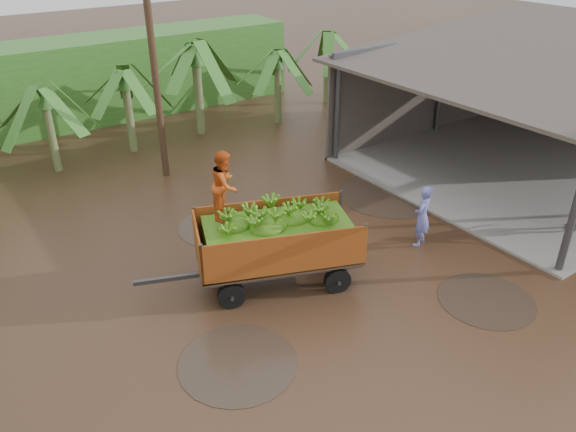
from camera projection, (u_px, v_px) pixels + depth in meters
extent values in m
plane|color=black|center=(317.00, 272.00, 15.01)|extent=(100.00, 100.00, 0.00)
cube|color=gray|center=(530.00, 164.00, 21.27)|extent=(12.00, 10.00, 0.08)
cube|color=#383330|center=(556.00, 52.00, 19.26)|extent=(12.78, 10.80, 1.01)
cube|color=#383330|center=(438.00, 85.00, 23.85)|extent=(12.00, 0.12, 4.00)
cube|color=#2D661E|center=(59.00, 84.00, 24.63)|extent=(22.00, 3.00, 3.60)
cube|color=#47474C|center=(167.00, 279.00, 13.86)|extent=(1.54, 0.69, 0.11)
imported|color=#C34B16|center=(225.00, 185.00, 13.39)|extent=(1.06, 1.05, 1.72)
imported|color=#6568B8|center=(422.00, 216.00, 15.83)|extent=(0.79, 0.68, 1.84)
cylinder|color=#47301E|center=(155.00, 75.00, 18.78)|extent=(0.24, 0.24, 7.35)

